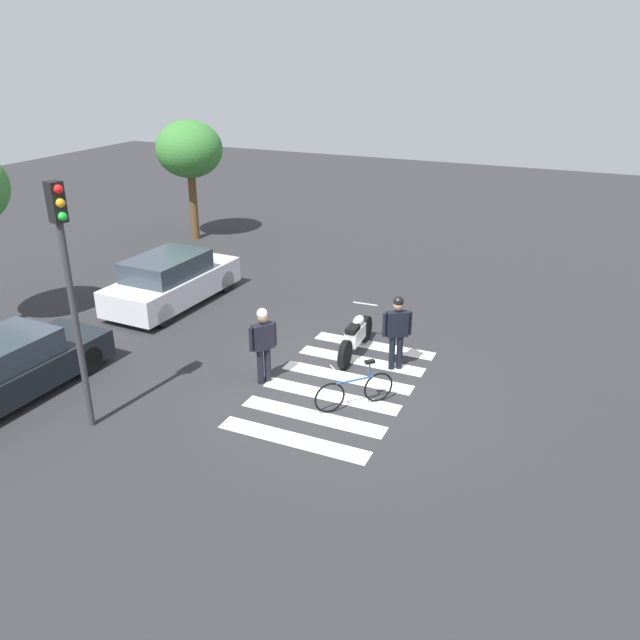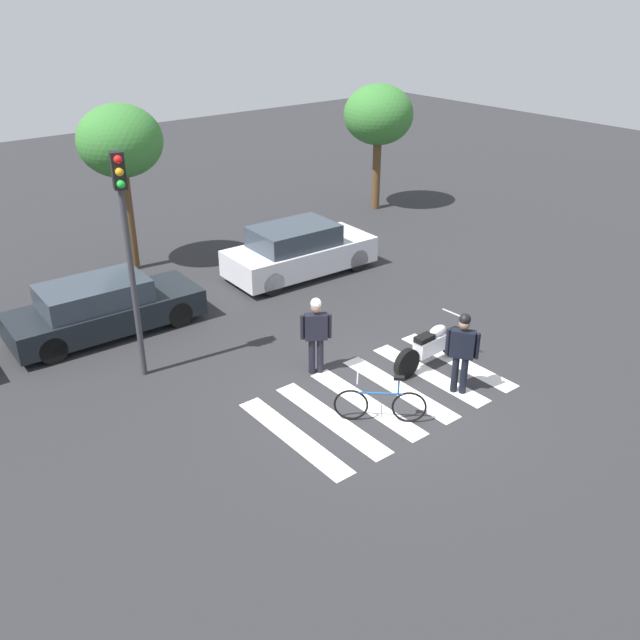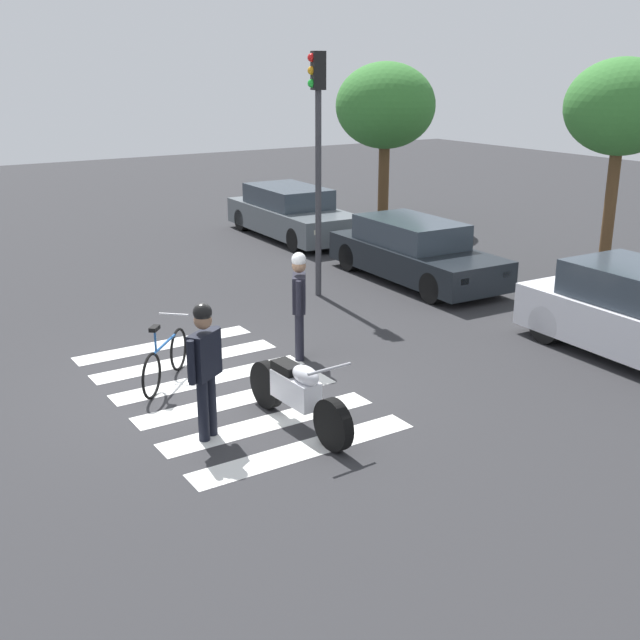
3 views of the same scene
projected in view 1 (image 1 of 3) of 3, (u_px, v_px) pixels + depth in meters
The scene contains 10 objects.
ground_plane at pixel (339, 386), 13.90m from camera, with size 60.00×60.00×0.00m, color #2B2B2D.
police_motorcycle at pixel (356, 336), 15.20m from camera, with size 2.20×0.62×1.05m.
leaning_bicycle at pixel (355, 391), 12.98m from camera, with size 1.32×1.22×0.99m.
officer_on_foot at pixel (397, 328), 14.27m from camera, with size 0.43×0.58×1.77m.
officer_by_motorcycle at pixel (263, 340), 13.70m from camera, with size 0.57×0.42×1.74m.
crosswalk_stripes at pixel (339, 386), 13.90m from camera, with size 4.95×3.03×0.01m.
car_black_suv at pixel (5, 370), 13.25m from camera, with size 4.51×1.83×1.32m.
car_white_van at pixel (172, 281), 18.10m from camera, with size 4.33×1.91×1.47m.
traffic_light_pole at pixel (68, 272), 11.24m from camera, with size 0.29×0.35×4.74m.
street_tree_far at pixel (189, 150), 23.36m from camera, with size 2.42×2.42×4.39m.
Camera 1 is at (-11.32, -4.62, 6.78)m, focal length 35.94 mm.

